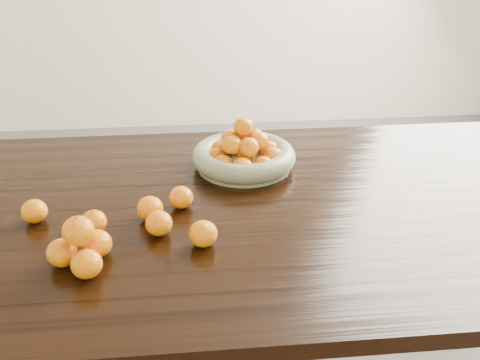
{
  "coord_description": "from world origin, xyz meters",
  "views": [
    {
      "loc": [
        -0.11,
        -1.18,
        1.43
      ],
      "look_at": [
        0.01,
        -0.02,
        0.83
      ],
      "focal_mm": 40.0,
      "sensor_mm": 36.0,
      "label": 1
    }
  ],
  "objects": [
    {
      "name": "loose_orange_0",
      "position": [
        -0.34,
        -0.1,
        0.78
      ],
      "size": [
        0.06,
        0.06,
        0.06
      ],
      "primitive_type": "ellipsoid",
      "color": "orange",
      "rests_on": "dining_table"
    },
    {
      "name": "loose_orange_5",
      "position": [
        -0.22,
        -0.05,
        0.78
      ],
      "size": [
        0.06,
        0.06,
        0.06
      ],
      "primitive_type": "ellipsoid",
      "color": "orange",
      "rests_on": "dining_table"
    },
    {
      "name": "loose_orange_2",
      "position": [
        -0.09,
        -0.18,
        0.78
      ],
      "size": [
        0.06,
        0.06,
        0.06
      ],
      "primitive_type": "ellipsoid",
      "color": "orange",
      "rests_on": "dining_table"
    },
    {
      "name": "loose_orange_3",
      "position": [
        -0.49,
        -0.04,
        0.78
      ],
      "size": [
        0.06,
        0.06,
        0.06
      ],
      "primitive_type": "ellipsoid",
      "color": "orange",
      "rests_on": "dining_table"
    },
    {
      "name": "orange_pyramid",
      "position": [
        -0.35,
        -0.23,
        0.8
      ],
      "size": [
        0.13,
        0.14,
        0.12
      ],
      "rotation": [
        0.0,
        0.0,
        0.38
      ],
      "color": "orange",
      "rests_on": "dining_table"
    },
    {
      "name": "loose_orange_1",
      "position": [
        -0.19,
        -0.12,
        0.78
      ],
      "size": [
        0.06,
        0.06,
        0.06
      ],
      "primitive_type": "ellipsoid",
      "color": "orange",
      "rests_on": "dining_table"
    },
    {
      "name": "loose_orange_4",
      "position": [
        -0.14,
        -0.0,
        0.78
      ],
      "size": [
        0.06,
        0.06,
        0.06
      ],
      "primitive_type": "ellipsoid",
      "color": "orange",
      "rests_on": "dining_table"
    },
    {
      "name": "fruit_bowl",
      "position": [
        0.04,
        0.22,
        0.79
      ],
      "size": [
        0.3,
        0.3,
        0.15
      ],
      "rotation": [
        0.0,
        0.0,
        0.19
      ],
      "color": "#717959",
      "rests_on": "dining_table"
    },
    {
      "name": "dining_table",
      "position": [
        0.0,
        0.0,
        0.66
      ],
      "size": [
        2.0,
        1.0,
        0.75
      ],
      "color": "black",
      "rests_on": "ground"
    }
  ]
}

